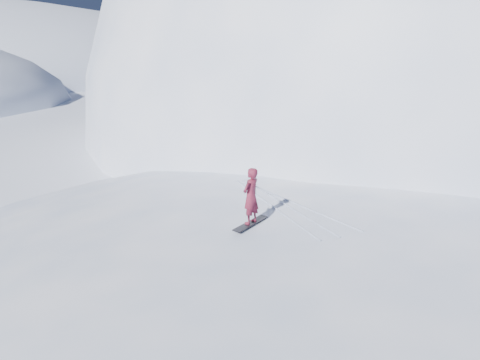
{
  "coord_description": "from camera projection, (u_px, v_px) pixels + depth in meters",
  "views": [
    {
      "loc": [
        -7.15,
        -8.07,
        7.62
      ],
      "look_at": [
        -2.94,
        4.2,
        3.5
      ],
      "focal_mm": 32.0,
      "sensor_mm": 36.0,
      "label": 1
    }
  ],
  "objects": [
    {
      "name": "near_ridge",
      "position": [
        359.0,
        275.0,
        14.8
      ],
      "size": [
        36.0,
        28.0,
        4.8
      ],
      "primitive_type": "ellipsoid",
      "color": "white",
      "rests_on": "ground"
    },
    {
      "name": "ground",
      "position": [
        390.0,
        334.0,
        11.79
      ],
      "size": [
        400.0,
        400.0,
        0.0
      ],
      "primitive_type": "plane",
      "color": "white",
      "rests_on": "ground"
    },
    {
      "name": "snowboarder",
      "position": [
        251.0,
        196.0,
        12.77
      ],
      "size": [
        0.76,
        0.7,
        1.74
      ],
      "primitive_type": "imported",
      "rotation": [
        0.0,
        0.0,
        3.73
      ],
      "color": "maroon",
      "rests_on": "snowboard"
    },
    {
      "name": "board_tracks",
      "position": [
        283.0,
        203.0,
        14.66
      ],
      "size": [
        1.98,
        5.99,
        0.04
      ],
      "color": "silver",
      "rests_on": "ground"
    },
    {
      "name": "wind_bumps",
      "position": [
        332.0,
        297.0,
        13.53
      ],
      "size": [
        16.0,
        14.4,
        1.0
      ],
      "color": "white",
      "rests_on": "ground"
    },
    {
      "name": "snowboard",
      "position": [
        251.0,
        223.0,
        13.04
      ],
      "size": [
        1.4,
        1.06,
        0.02
      ],
      "primitive_type": "cube",
      "rotation": [
        0.0,
        0.0,
        0.59
      ],
      "color": "black",
      "rests_on": "near_ridge"
    },
    {
      "name": "summit_peak",
      "position": [
        408.0,
        126.0,
        42.04
      ],
      "size": [
        60.0,
        56.0,
        56.0
      ],
      "primitive_type": "ellipsoid",
      "color": "white",
      "rests_on": "ground"
    },
    {
      "name": "peak_shoulder",
      "position": [
        332.0,
        148.0,
        32.92
      ],
      "size": [
        28.0,
        24.0,
        18.0
      ],
      "primitive_type": "ellipsoid",
      "color": "white",
      "rests_on": "ground"
    }
  ]
}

